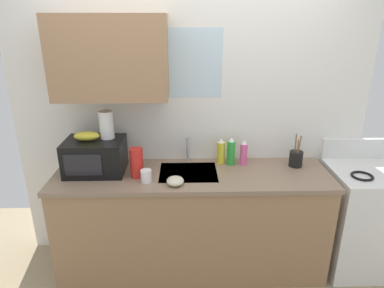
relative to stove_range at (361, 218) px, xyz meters
name	(u,v)px	position (x,y,z in m)	size (l,w,h in m)	color
kitchen_wall_assembly	(178,108)	(-1.56, 0.31, 0.90)	(2.98, 0.42, 2.50)	white
counter_unit	(192,220)	(-1.45, 0.00, 0.00)	(2.21, 0.63, 0.90)	#9E7551
sink_faucet	(188,149)	(-1.48, 0.24, 0.55)	(0.03, 0.03, 0.22)	#B2B5BA
stove_range	(361,218)	(0.00, 0.00, 0.00)	(0.60, 0.60, 1.08)	white
microwave	(95,156)	(-2.22, 0.04, 0.58)	(0.46, 0.35, 0.27)	black
banana_bunch	(87,136)	(-2.27, 0.05, 0.75)	(0.20, 0.11, 0.07)	gold
paper_towel_roll	(107,125)	(-2.12, 0.10, 0.82)	(0.11, 0.11, 0.22)	white
dish_soap_bottle_yellow	(221,151)	(-1.20, 0.20, 0.55)	(0.07, 0.07, 0.22)	yellow
dish_soap_bottle_green	(231,152)	(-1.12, 0.17, 0.56)	(0.07, 0.07, 0.24)	green
dish_soap_bottle_pink	(244,153)	(-1.01, 0.16, 0.54)	(0.06, 0.06, 0.22)	#E55999
cereal_canister	(137,163)	(-1.88, -0.05, 0.56)	(0.10, 0.10, 0.23)	red
mug_white	(146,176)	(-1.80, -0.14, 0.49)	(0.08, 0.08, 0.10)	white
utensil_crock	(296,158)	(-0.58, 0.12, 0.51)	(0.11, 0.11, 0.28)	black
small_bowl	(175,181)	(-1.58, -0.20, 0.47)	(0.13, 0.13, 0.07)	beige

